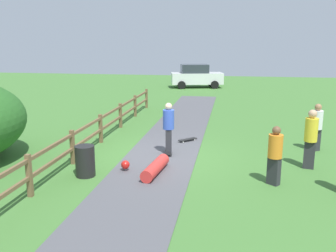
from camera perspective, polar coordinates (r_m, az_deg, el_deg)
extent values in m
plane|color=#427533|center=(12.65, -1.00, -4.61)|extent=(60.00, 60.00, 0.00)
cube|color=#515156|center=(12.65, -1.00, -4.57)|extent=(2.40, 28.00, 0.02)
cube|color=brown|center=(9.91, -20.47, -7.14)|extent=(0.12, 0.12, 1.10)
cube|color=brown|center=(12.08, -14.41, -3.16)|extent=(0.12, 0.12, 1.10)
cube|color=brown|center=(14.39, -10.26, -0.40)|extent=(0.12, 0.12, 1.10)
cube|color=brown|center=(16.77, -7.28, 1.60)|extent=(0.12, 0.12, 1.10)
cube|color=brown|center=(19.20, -5.05, 3.09)|extent=(0.12, 0.12, 1.10)
cube|color=brown|center=(21.66, -3.31, 4.24)|extent=(0.12, 0.12, 1.10)
cube|color=brown|center=(13.24, -12.14, -1.87)|extent=(0.08, 18.00, 0.09)
cube|color=brown|center=(13.13, -12.24, 0.03)|extent=(0.08, 18.00, 0.09)
cylinder|color=black|center=(10.97, -12.57, -5.25)|extent=(0.56, 0.56, 0.90)
cube|color=black|center=(12.83, 0.08, -3.93)|extent=(0.35, 0.82, 0.02)
cylinder|color=silver|center=(13.11, -0.28, -3.76)|extent=(0.04, 0.06, 0.06)
cylinder|color=silver|center=(13.11, 0.38, -3.75)|extent=(0.04, 0.06, 0.06)
cylinder|color=silver|center=(12.57, -0.22, -4.49)|extent=(0.04, 0.06, 0.06)
cylinder|color=silver|center=(12.58, 0.46, -4.48)|extent=(0.04, 0.06, 0.06)
cube|color=#2D2D33|center=(12.72, 0.08, -2.18)|extent=(0.26, 0.35, 0.79)
cylinder|color=blue|center=(12.55, 0.09, 1.00)|extent=(0.45, 0.45, 0.66)
sphere|color=beige|center=(12.47, 0.09, 3.01)|extent=(0.24, 0.24, 0.24)
cylinder|color=red|center=(10.93, -1.95, -6.38)|extent=(0.54, 1.68, 0.36)
sphere|color=red|center=(11.25, -6.54, -5.90)|extent=(0.26, 0.26, 0.26)
cube|color=black|center=(14.42, 3.03, -2.04)|extent=(0.71, 0.71, 0.02)
cylinder|color=silver|center=(14.66, 3.71, -1.98)|extent=(0.06, 0.06, 0.06)
cylinder|color=silver|center=(14.55, 4.08, -2.10)|extent=(0.06, 0.06, 0.06)
cylinder|color=silver|center=(14.33, 1.96, -2.31)|extent=(0.06, 0.06, 0.06)
cylinder|color=silver|center=(14.21, 2.33, -2.44)|extent=(0.06, 0.06, 0.06)
cube|color=#2D2D33|center=(10.51, 15.88, -6.64)|extent=(0.38, 0.35, 0.76)
cylinder|color=orange|center=(10.31, 16.12, -2.99)|extent=(0.53, 0.53, 0.63)
sphere|color=brown|center=(10.20, 16.27, -0.65)|extent=(0.23, 0.23, 0.23)
cube|color=#2D2D33|center=(14.15, 21.61, -1.98)|extent=(0.38, 0.35, 0.79)
cylinder|color=white|center=(14.00, 21.86, 0.89)|extent=(0.53, 0.53, 0.66)
sphere|color=#9E704C|center=(13.92, 22.01, 2.69)|extent=(0.24, 0.24, 0.24)
cube|color=#2D2D33|center=(12.13, 20.78, -4.14)|extent=(0.35, 0.26, 0.85)
cylinder|color=yellow|center=(11.94, 21.08, -0.54)|extent=(0.45, 0.45, 0.71)
sphere|color=tan|center=(11.84, 21.27, 1.74)|extent=(0.26, 0.26, 0.26)
cube|color=silver|center=(31.26, 4.43, 7.30)|extent=(4.48, 2.65, 0.90)
cube|color=#2D333D|center=(31.16, 4.08, 8.76)|extent=(2.51, 2.04, 0.70)
cylinder|color=black|center=(32.39, 6.57, 6.65)|extent=(0.68, 0.38, 0.64)
cylinder|color=black|center=(30.67, 7.16, 6.28)|extent=(0.68, 0.38, 0.64)
cylinder|color=black|center=(32.01, 1.78, 6.65)|extent=(0.68, 0.38, 0.64)
cylinder|color=black|center=(30.27, 2.11, 6.29)|extent=(0.68, 0.38, 0.64)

